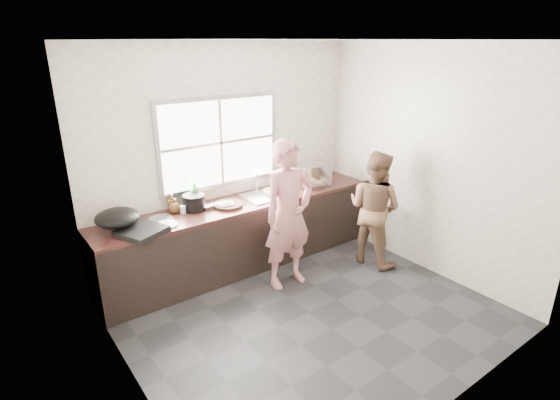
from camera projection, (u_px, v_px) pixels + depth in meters
floor at (309, 313)px, 4.60m from camera, size 3.60×3.20×0.01m
ceiling at (316, 39)px, 3.67m from camera, size 3.60×3.20×0.01m
wall_back at (227, 157)px, 5.34m from camera, size 3.60×0.01×2.70m
wall_left at (121, 240)px, 3.12m from camera, size 0.01×3.20×2.70m
wall_right at (429, 162)px, 5.14m from camera, size 0.01×3.20×2.70m
wall_front at (468, 254)px, 2.92m from camera, size 3.60×0.01×2.70m
cabinet at (243, 236)px, 5.43m from camera, size 3.60×0.62×0.82m
countertop at (242, 203)px, 5.28m from camera, size 3.60×0.64×0.04m
sink at (266, 196)px, 5.47m from camera, size 0.55×0.45×0.02m
faucet at (257, 181)px, 5.57m from camera, size 0.02×0.02×0.30m
window_frame at (220, 142)px, 5.21m from camera, size 1.60×0.05×1.10m
window_glazing at (221, 143)px, 5.19m from camera, size 1.50×0.01×1.00m
woman at (288, 219)px, 4.91m from camera, size 0.60×0.41×1.60m
person_side at (374, 208)px, 5.43m from camera, size 0.68×0.81×1.46m
cutting_board at (228, 205)px, 5.13m from camera, size 0.42×0.42×0.03m
cleaver at (210, 205)px, 5.05m from camera, size 0.19×0.09×0.01m
bowl_mince at (225, 205)px, 5.09m from camera, size 0.24×0.24×0.05m
bowl_crabs at (272, 192)px, 5.52m from camera, size 0.20×0.20×0.05m
bowl_held at (287, 195)px, 5.40m from camera, size 0.25×0.25×0.06m
black_pot at (194, 203)px, 4.99m from camera, size 0.27×0.27×0.18m
plate_food at (167, 224)px, 4.61m from camera, size 0.25×0.25×0.02m
bottle_green at (195, 193)px, 5.11m from camera, size 0.15×0.15×0.31m
bottle_brown_tall at (172, 203)px, 4.97m from camera, size 0.10×0.11×0.19m
bottle_brown_short at (175, 206)px, 4.92m from camera, size 0.15×0.15×0.15m
glass_jar at (183, 210)px, 4.91m from camera, size 0.08×0.08×0.09m
burner at (142, 231)px, 4.38m from camera, size 0.54×0.54×0.06m
wok at (117, 218)px, 4.42m from camera, size 0.58×0.58×0.17m
dish_rack at (313, 176)px, 5.78m from camera, size 0.44×0.34×0.30m
pot_lid_left at (161, 219)px, 4.76m from camera, size 0.33×0.33×0.01m
pot_lid_right at (160, 224)px, 4.62m from camera, size 0.31×0.31×0.01m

